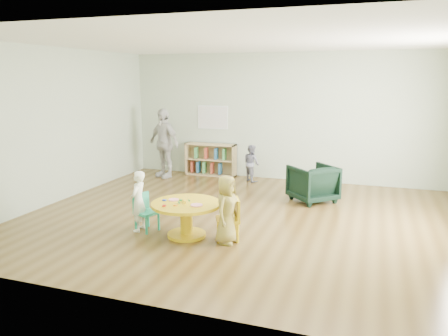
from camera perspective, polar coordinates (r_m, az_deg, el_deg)
name	(u,v)px	position (r m, az deg, el deg)	size (l,w,h in m)	color
room	(242,102)	(6.87, 2.40, 8.66)	(7.10, 7.00, 2.80)	#533C1A
activity_table	(186,213)	(6.34, -4.96, -5.88)	(1.00, 1.00, 0.55)	yellow
kid_chair_left	(145,211)	(6.68, -10.27, -5.51)	(0.39, 0.39, 0.56)	#1C9C73
kid_chair_right	(231,218)	(6.18, 0.91, -6.54)	(0.42, 0.42, 0.60)	yellow
bookshelf	(211,160)	(10.26, -1.77, 1.10)	(1.20, 0.30, 0.75)	tan
alphabet_poster	(213,117)	(10.24, -1.48, 6.64)	(0.74, 0.01, 0.54)	white
armchair	(313,183)	(8.23, 11.52, -1.97)	(0.73, 0.75, 0.68)	black
child_left	(138,201)	(6.63, -11.12, -4.26)	(0.33, 0.22, 0.91)	white
child_right	(227,209)	(6.03, 0.34, -5.44)	(0.47, 0.31, 0.96)	yellow
toddler	(251,163)	(9.63, 3.60, 0.64)	(0.40, 0.31, 0.82)	#181B3D
adult_caretaker	(164,143)	(10.08, -7.87, 3.25)	(0.93, 0.39, 1.58)	silver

